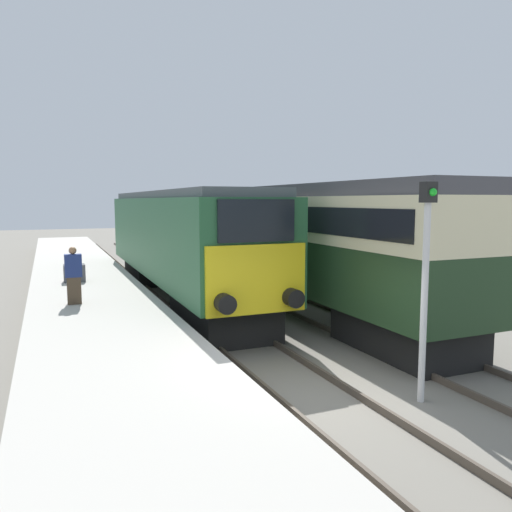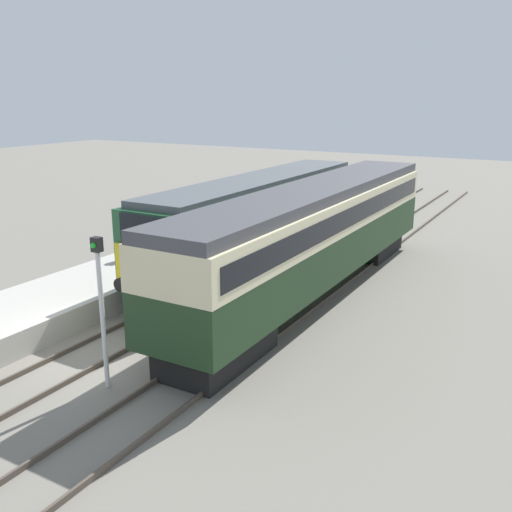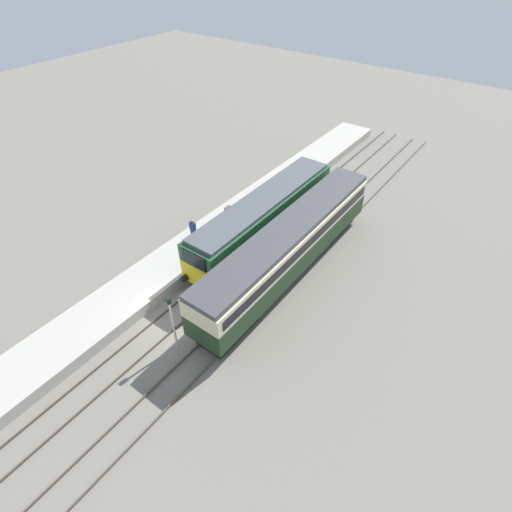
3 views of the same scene
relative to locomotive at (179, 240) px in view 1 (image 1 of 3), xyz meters
name	(u,v)px [view 1 (image 1 of 3)]	position (x,y,z in m)	size (l,w,h in m)	color
ground_plane	(313,397)	(0.00, -10.00, -2.22)	(120.00, 120.00, 0.00)	slate
platform_left	(91,306)	(-3.30, -2.00, -1.81)	(3.50, 50.00, 0.82)	#B7B2A8
rails_near_track	(225,329)	(0.00, -5.00, -2.15)	(1.51, 60.00, 0.14)	#4C4238
rails_far_track	(330,318)	(3.40, -5.00, -2.15)	(1.50, 60.00, 0.14)	#4C4238
locomotive	(179,240)	(0.00, 0.00, 0.00)	(2.70, 14.99, 3.96)	black
passenger_carriage	(285,233)	(3.40, -1.84, 0.26)	(2.75, 17.45, 4.11)	black
person_on_platform	(74,276)	(-3.82, -3.54, -0.62)	(0.44, 0.26, 1.57)	#473828
signal_post	(425,274)	(1.70, -10.93, 0.13)	(0.24, 0.28, 3.96)	silver
luggage_crate	(74,273)	(-3.62, 0.45, -1.09)	(0.70, 0.56, 0.60)	#4C4C51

